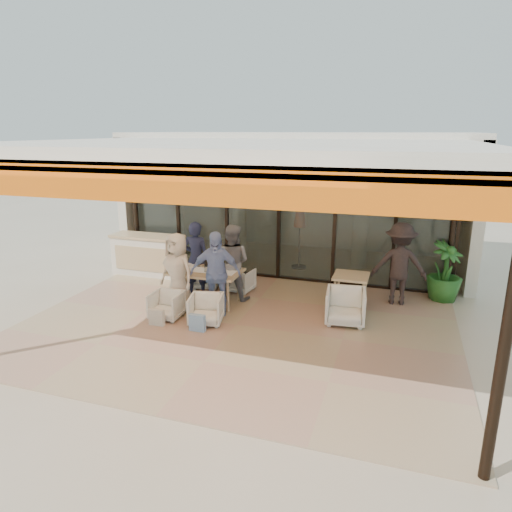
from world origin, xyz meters
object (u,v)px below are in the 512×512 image
(chair_far_right, at_px, (240,279))
(side_chair, at_px, (346,305))
(dining_table, at_px, (205,273))
(chair_near_left, at_px, (167,304))
(side_table, at_px, (351,280))
(host_counter, at_px, (148,255))
(standing_woman, at_px, (399,264))
(diner_cream, at_px, (177,272))
(diner_navy, at_px, (196,259))
(diner_periwinkle, at_px, (216,274))
(chair_near_right, at_px, (206,308))
(chair_far_left, at_px, (206,275))
(potted_palm, at_px, (445,272))
(diner_grey, at_px, (232,262))

(chair_far_right, height_order, side_chair, side_chair)
(dining_table, relative_size, chair_near_left, 2.51)
(dining_table, distance_m, side_chair, 2.97)
(side_table, bearing_deg, host_counter, 171.43)
(dining_table, relative_size, standing_woman, 0.85)
(standing_woman, bearing_deg, dining_table, 14.42)
(host_counter, xyz_separation_m, diner_cream, (1.82, -1.87, 0.28))
(side_chair, bearing_deg, chair_far_right, 151.11)
(diner_cream, bearing_deg, chair_near_left, -74.15)
(diner_navy, bearing_deg, diner_periwinkle, 131.91)
(chair_near_right, height_order, standing_woman, standing_woman)
(diner_navy, bearing_deg, chair_near_left, 88.88)
(chair_near_left, bearing_deg, diner_periwinkle, 29.89)
(dining_table, bearing_deg, chair_near_left, -113.43)
(chair_near_left, height_order, standing_woman, standing_woman)
(diner_cream, distance_m, diner_periwinkle, 0.84)
(chair_far_left, xyz_separation_m, diner_periwinkle, (0.84, -1.40, 0.55))
(dining_table, distance_m, potted_palm, 5.12)
(dining_table, relative_size, chair_far_right, 2.54)
(diner_navy, height_order, potted_palm, diner_navy)
(diner_cream, xyz_separation_m, side_chair, (3.37, 0.34, -0.43))
(chair_far_left, relative_size, standing_woman, 0.35)
(chair_far_right, relative_size, potted_palm, 0.45)
(diner_periwinkle, relative_size, side_table, 2.30)
(diner_cream, xyz_separation_m, diner_periwinkle, (0.84, 0.00, 0.05))
(diner_grey, relative_size, side_table, 2.24)
(standing_woman, bearing_deg, diner_periwinkle, 22.87)
(chair_far_right, bearing_deg, chair_near_left, 73.27)
(chair_far_left, distance_m, chair_near_left, 1.90)
(chair_far_left, bearing_deg, diner_navy, 79.89)
(chair_far_left, height_order, diner_navy, diner_navy)
(chair_far_left, xyz_separation_m, chair_near_left, (0.00, -1.90, -0.01))
(dining_table, height_order, side_table, dining_table)
(diner_navy, distance_m, side_table, 3.38)
(standing_woman, bearing_deg, chair_near_right, 29.16)
(chair_far_right, height_order, chair_near_right, chair_near_right)
(host_counter, relative_size, diner_periwinkle, 1.08)
(side_table, bearing_deg, diner_periwinkle, -156.71)
(dining_table, xyz_separation_m, potted_palm, (4.81, 1.76, -0.03))
(diner_grey, bearing_deg, chair_near_left, 56.15)
(chair_far_right, xyz_separation_m, side_chair, (2.53, -1.06, 0.08))
(host_counter, bearing_deg, standing_woman, -1.53)
(chair_far_left, relative_size, chair_near_left, 1.02)
(host_counter, bearing_deg, potted_palm, 2.85)
(chair_far_right, distance_m, diner_grey, 0.73)
(side_table, xyz_separation_m, side_chair, (-0.00, -0.75, -0.26))
(diner_cream, bearing_deg, host_counter, 150.01)
(diner_navy, xyz_separation_m, diner_grey, (0.84, 0.00, -0.01))
(host_counter, height_order, dining_table, host_counter)
(diner_grey, xyz_separation_m, side_chair, (2.53, -0.56, -0.46))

